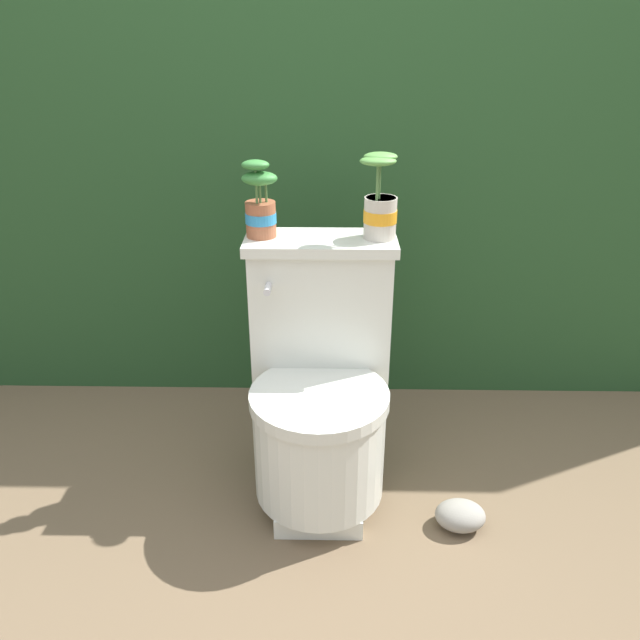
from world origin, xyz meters
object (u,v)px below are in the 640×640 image
at_px(potted_plant_left, 260,206).
at_px(garden_stone, 460,515).
at_px(toilet, 320,394).
at_px(potted_plant_midleft, 380,206).

bearing_deg(potted_plant_left, garden_stone, -28.50).
relative_size(toilet, potted_plant_midleft, 3.21).
height_order(potted_plant_left, potted_plant_midleft, potted_plant_midleft).
xyz_separation_m(potted_plant_midleft, garden_stone, (0.25, -0.31, -0.83)).
distance_m(potted_plant_left, potted_plant_midleft, 0.33).
height_order(toilet, potted_plant_midleft, potted_plant_midleft).
bearing_deg(toilet, potted_plant_left, 139.19).
bearing_deg(potted_plant_midleft, toilet, -140.31).
relative_size(potted_plant_left, garden_stone, 1.51).
distance_m(toilet, potted_plant_midleft, 0.57).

